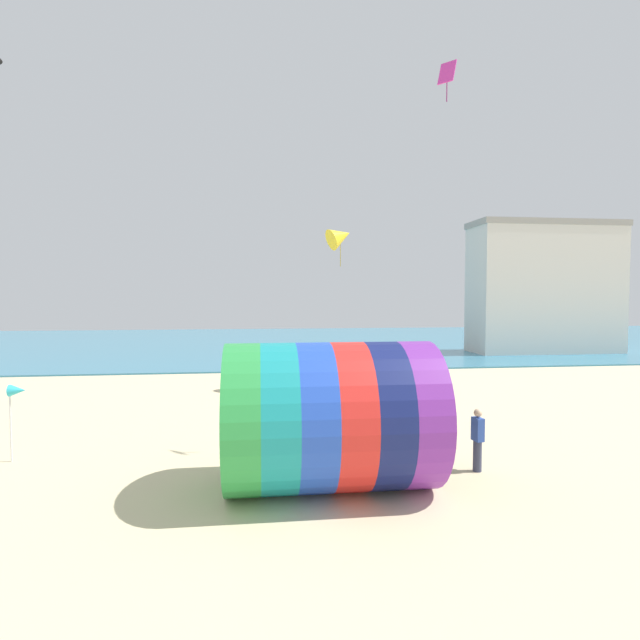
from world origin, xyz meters
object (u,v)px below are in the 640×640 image
object	(u,v)px
kite_handler	(478,439)
giant_inflatable_tube	(331,416)
kite_yellow_delta	(340,236)
kite_magenta_diamond	(447,73)
beach_flag	(17,393)

from	to	relation	value
kite_handler	giant_inflatable_tube	bearing A→B (deg)	-170.52
kite_handler	kite_yellow_delta	xyz separation A→B (m)	(-1.84, 12.46, 7.04)
kite_magenta_diamond	beach_flag	bearing A→B (deg)	178.18
kite_yellow_delta	beach_flag	world-z (taller)	kite_yellow_delta
kite_magenta_diamond	giant_inflatable_tube	bearing A→B (deg)	-145.58
giant_inflatable_tube	kite_handler	distance (m)	4.41
kite_yellow_delta	giant_inflatable_tube	bearing A→B (deg)	-100.37
kite_magenta_diamond	beach_flag	distance (m)	16.16
kite_handler	kite_magenta_diamond	distance (m)	11.05
kite_yellow_delta	beach_flag	xyz separation A→B (m)	(-11.29, -10.01, -5.91)
kite_magenta_diamond	beach_flag	world-z (taller)	kite_magenta_diamond
giant_inflatable_tube	kite_handler	size ratio (longest dim) A/B	2.98
giant_inflatable_tube	kite_handler	bearing A→B (deg)	9.48
beach_flag	kite_handler	bearing A→B (deg)	-10.57
kite_yellow_delta	beach_flag	size ratio (longest dim) A/B	0.99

